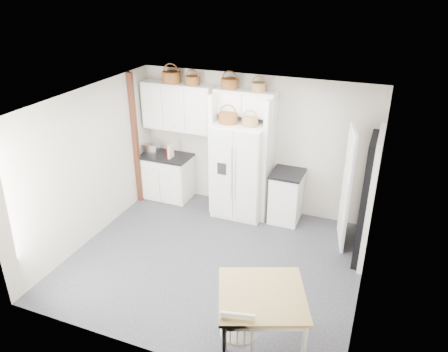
% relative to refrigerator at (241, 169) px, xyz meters
% --- Properties ---
extents(floor, '(4.50, 4.50, 0.00)m').
position_rel_refrigerator_xyz_m(floor, '(0.15, -1.63, -0.90)').
color(floor, '#222228').
rests_on(floor, ground).
extents(ceiling, '(4.50, 4.50, 0.00)m').
position_rel_refrigerator_xyz_m(ceiling, '(0.15, -1.63, 1.70)').
color(ceiling, white).
rests_on(ceiling, wall_back).
extents(wall_back, '(4.50, 0.00, 4.50)m').
position_rel_refrigerator_xyz_m(wall_back, '(0.15, 0.37, 0.40)').
color(wall_back, '#BDB4AA').
rests_on(wall_back, floor).
extents(wall_left, '(0.00, 4.00, 4.00)m').
position_rel_refrigerator_xyz_m(wall_left, '(-2.10, -1.63, 0.40)').
color(wall_left, '#BDB4AA').
rests_on(wall_left, floor).
extents(wall_right, '(0.00, 4.00, 4.00)m').
position_rel_refrigerator_xyz_m(wall_right, '(2.40, -1.63, 0.40)').
color(wall_right, '#BDB4AA').
rests_on(wall_right, floor).
extents(refrigerator, '(0.93, 0.75, 1.81)m').
position_rel_refrigerator_xyz_m(refrigerator, '(0.00, 0.00, 0.00)').
color(refrigerator, silver).
rests_on(refrigerator, floor).
extents(base_cab_left, '(0.95, 0.60, 0.88)m').
position_rel_refrigerator_xyz_m(base_cab_left, '(-1.60, 0.07, -0.46)').
color(base_cab_left, white).
rests_on(base_cab_left, floor).
extents(base_cab_right, '(0.53, 0.63, 0.93)m').
position_rel_refrigerator_xyz_m(base_cab_right, '(0.88, 0.07, -0.44)').
color(base_cab_right, white).
rests_on(base_cab_right, floor).
extents(dining_table, '(1.31, 1.31, 0.84)m').
position_rel_refrigerator_xyz_m(dining_table, '(1.37, -3.08, -0.48)').
color(dining_table, olive).
rests_on(dining_table, floor).
extents(windsor_chair, '(0.53, 0.50, 0.91)m').
position_rel_refrigerator_xyz_m(windsor_chair, '(1.20, -3.38, -0.45)').
color(windsor_chair, white).
rests_on(windsor_chair, floor).
extents(counter_left, '(0.99, 0.64, 0.04)m').
position_rel_refrigerator_xyz_m(counter_left, '(-1.60, 0.07, -0.00)').
color(counter_left, black).
rests_on(counter_left, base_cab_left).
extents(counter_right, '(0.57, 0.67, 0.04)m').
position_rel_refrigerator_xyz_m(counter_right, '(0.88, 0.07, 0.04)').
color(counter_right, black).
rests_on(counter_right, base_cab_right).
extents(toaster, '(0.30, 0.19, 0.20)m').
position_rel_refrigerator_xyz_m(toaster, '(-1.90, 0.01, 0.12)').
color(toaster, silver).
rests_on(toaster, counter_left).
extents(cookbook_red, '(0.04, 0.17, 0.25)m').
position_rel_refrigerator_xyz_m(cookbook_red, '(-1.47, -0.01, 0.14)').
color(cookbook_red, '#BA100A').
rests_on(cookbook_red, counter_left).
extents(cookbook_cream, '(0.04, 0.17, 0.26)m').
position_rel_refrigerator_xyz_m(cookbook_cream, '(-1.44, -0.01, 0.15)').
color(cookbook_cream, beige).
rests_on(cookbook_cream, counter_left).
extents(basket_upper_b, '(0.35, 0.35, 0.21)m').
position_rel_refrigerator_xyz_m(basket_upper_b, '(-1.46, 0.20, 1.55)').
color(basket_upper_b, brown).
rests_on(basket_upper_b, upper_cabinet).
extents(basket_upper_c, '(0.27, 0.27, 0.16)m').
position_rel_refrigerator_xyz_m(basket_upper_c, '(-1.03, 0.20, 1.52)').
color(basket_upper_c, brown).
rests_on(basket_upper_c, upper_cabinet).
extents(basket_bridge_a, '(0.31, 0.31, 0.17)m').
position_rel_refrigerator_xyz_m(basket_bridge_a, '(-0.30, 0.20, 1.53)').
color(basket_bridge_a, brown).
rests_on(basket_bridge_a, bridge_cabinet).
extents(basket_bridge_b, '(0.26, 0.26, 0.15)m').
position_rel_refrigerator_xyz_m(basket_bridge_b, '(0.24, 0.20, 1.52)').
color(basket_bridge_b, brown).
rests_on(basket_bridge_b, bridge_cabinet).
extents(basket_fridge_a, '(0.34, 0.34, 0.18)m').
position_rel_refrigerator_xyz_m(basket_fridge_a, '(-0.21, -0.10, 1.00)').
color(basket_fridge_a, brown).
rests_on(basket_fridge_a, refrigerator).
extents(basket_fridge_b, '(0.28, 0.28, 0.15)m').
position_rel_refrigerator_xyz_m(basket_fridge_b, '(0.19, -0.10, 0.98)').
color(basket_fridge_b, brown).
rests_on(basket_fridge_b, refrigerator).
extents(upper_cabinet, '(1.40, 0.34, 0.90)m').
position_rel_refrigerator_xyz_m(upper_cabinet, '(-1.35, 0.20, 1.00)').
color(upper_cabinet, white).
rests_on(upper_cabinet, wall_back).
extents(bridge_cabinet, '(1.12, 0.34, 0.45)m').
position_rel_refrigerator_xyz_m(bridge_cabinet, '(-0.00, 0.20, 1.22)').
color(bridge_cabinet, white).
rests_on(bridge_cabinet, wall_back).
extents(fridge_panel_left, '(0.08, 0.60, 2.30)m').
position_rel_refrigerator_xyz_m(fridge_panel_left, '(-0.51, 0.07, 0.25)').
color(fridge_panel_left, white).
rests_on(fridge_panel_left, floor).
extents(fridge_panel_right, '(0.08, 0.60, 2.30)m').
position_rel_refrigerator_xyz_m(fridge_panel_right, '(0.51, 0.07, 0.25)').
color(fridge_panel_right, white).
rests_on(fridge_panel_right, floor).
extents(trim_post, '(0.09, 0.09, 2.60)m').
position_rel_refrigerator_xyz_m(trim_post, '(-2.05, -0.28, 0.40)').
color(trim_post, '#421810').
rests_on(trim_post, floor).
extents(doorway_void, '(0.18, 0.85, 2.05)m').
position_rel_refrigerator_xyz_m(doorway_void, '(2.31, -0.63, 0.12)').
color(doorway_void, black).
rests_on(doorway_void, floor).
extents(door_slab, '(0.21, 0.79, 2.05)m').
position_rel_refrigerator_xyz_m(door_slab, '(1.95, -0.30, 0.12)').
color(door_slab, white).
rests_on(door_slab, floor).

